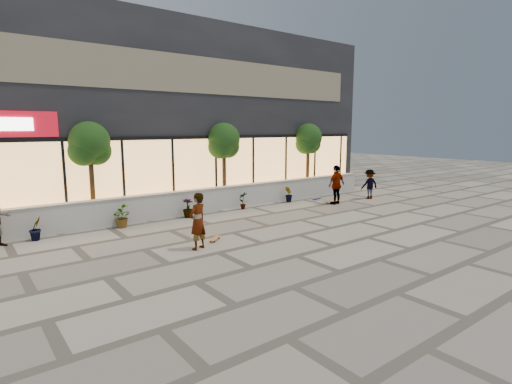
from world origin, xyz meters
TOP-DOWN VIEW (x-y plane):
  - ground at (0.00, 0.00)m, footprint 80.00×80.00m
  - planter_wall at (0.00, 7.00)m, footprint 22.00×0.42m
  - retail_building at (-0.00, 12.49)m, footprint 24.00×9.17m
  - shrub_b at (-5.70, 6.45)m, footprint 0.57×0.57m
  - shrub_c at (-2.90, 6.45)m, footprint 0.68×0.77m
  - shrub_d at (-0.10, 6.45)m, footprint 0.64×0.64m
  - shrub_e at (2.70, 6.45)m, footprint 0.46×0.35m
  - shrub_f at (5.50, 6.45)m, footprint 0.55×0.57m
  - tree_midwest at (-3.50, 7.70)m, footprint 1.60×1.50m
  - tree_mideast at (2.50, 7.70)m, footprint 1.60×1.50m
  - tree_east at (8.00, 7.70)m, footprint 1.60×1.50m
  - skater_center at (-1.93, 2.33)m, footprint 0.74×0.62m
  - skater_right_near at (7.00, 4.70)m, footprint 1.15×0.54m
  - skater_right_far at (9.52, 4.66)m, footprint 1.10×0.79m
  - skateboard_center at (-1.03, 2.82)m, footprint 0.68×0.59m
  - skateboard_right_near at (7.00, 5.05)m, footprint 0.74×0.28m
  - skateboard_right_far at (7.23, 6.20)m, footprint 0.74×0.34m

SIDE VIEW (x-z plane):
  - ground at x=0.00m, z-range 0.00..0.00m
  - skateboard_right_far at x=7.23m, z-range 0.03..0.11m
  - skateboard_center at x=-1.03m, z-range 0.03..0.12m
  - skateboard_right_near at x=7.00m, z-range 0.03..0.12m
  - shrub_b at x=-5.70m, z-range 0.00..0.81m
  - shrub_c at x=-2.90m, z-range 0.00..0.81m
  - shrub_d at x=-0.10m, z-range 0.00..0.81m
  - shrub_e at x=2.70m, z-range 0.00..0.81m
  - shrub_f at x=5.50m, z-range 0.00..0.81m
  - planter_wall at x=0.00m, z-range 0.00..1.04m
  - skater_right_far at x=9.52m, z-range 0.00..1.54m
  - skater_center at x=-1.93m, z-range 0.00..1.75m
  - skater_right_near at x=7.00m, z-range 0.00..1.91m
  - tree_midwest at x=-3.50m, z-range 1.03..4.94m
  - tree_mideast at x=2.50m, z-range 1.03..4.94m
  - tree_east at x=8.00m, z-range 1.03..4.94m
  - retail_building at x=0.00m, z-range 0.00..8.50m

